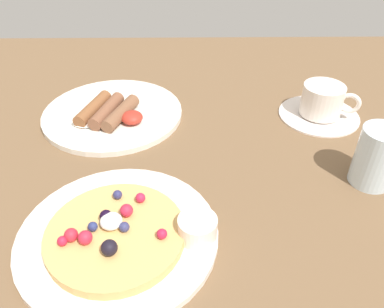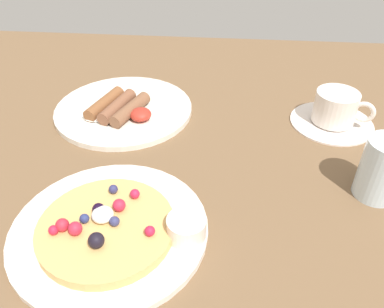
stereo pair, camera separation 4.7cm
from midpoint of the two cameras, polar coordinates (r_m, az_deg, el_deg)
name	(u,v)px [view 1 (the left image)]	position (r cm, az deg, el deg)	size (l,w,h in cm)	color
ground_plane	(175,187)	(59.06, -4.74, -5.00)	(153.22, 117.63, 3.00)	brown
pancake_plate	(118,236)	(50.89, -13.53, -11.78)	(25.28, 25.28, 1.01)	white
pancake_with_berries	(115,233)	(49.42, -14.12, -11.46)	(17.17, 17.17, 3.28)	tan
syrup_ramekin	(198,228)	(47.76, -2.03, -10.97)	(4.89, 4.89, 2.90)	white
breakfast_plate	(113,113)	(74.39, -13.43, 5.83)	(25.83, 25.83, 1.02)	silver
fried_breakfast	(108,113)	(71.66, -14.20, 5.91)	(12.93, 11.93, 2.60)	brown
coffee_saucer	(319,114)	(75.59, 16.61, 5.61)	(14.81, 14.81, 0.63)	silver
coffee_cup	(323,99)	(74.03, 17.18, 7.70)	(10.07, 7.49, 5.60)	white
water_glass	(377,157)	(59.87, 23.75, -0.48)	(6.09, 6.09, 9.04)	silver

